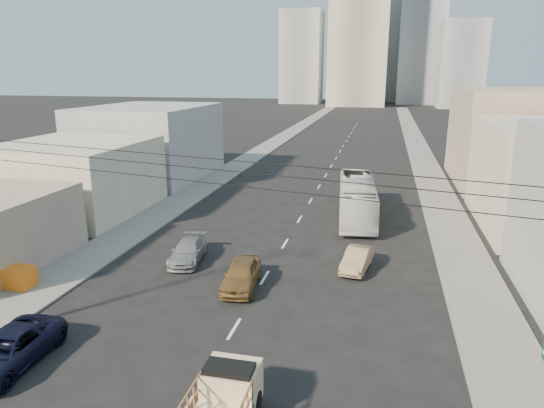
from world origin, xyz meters
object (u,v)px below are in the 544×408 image
at_px(navy_pickup, 7,350).
at_px(city_bus, 357,198).
at_px(flatbed_pickup, 222,402).
at_px(crate_stack, 17,277).
at_px(sedan_tan, 357,259).
at_px(sedan_grey, 188,251).
at_px(sedan_brown, 241,274).

relative_size(navy_pickup, city_bus, 0.44).
bearing_deg(flatbed_pickup, crate_stack, 151.46).
relative_size(sedan_tan, sedan_grey, 0.86).
xyz_separation_m(sedan_brown, crate_stack, (-12.04, -2.99, -0.08)).
height_order(flatbed_pickup, sedan_grey, flatbed_pickup).
xyz_separation_m(flatbed_pickup, sedan_brown, (-2.56, 10.93, -0.33)).
relative_size(navy_pickup, crate_stack, 2.89).
bearing_deg(sedan_grey, city_bus, 42.48).
relative_size(city_bus, sedan_tan, 3.02).
bearing_deg(city_bus, crate_stack, -139.03).
bearing_deg(sedan_tan, city_bus, 102.58).
bearing_deg(crate_stack, city_bus, 45.93).
height_order(city_bus, sedan_tan, city_bus).
height_order(flatbed_pickup, sedan_brown, flatbed_pickup).
height_order(navy_pickup, city_bus, city_bus).
bearing_deg(navy_pickup, flatbed_pickup, -10.43).
distance_m(sedan_grey, crate_stack, 9.70).
bearing_deg(flatbed_pickup, city_bus, 83.68).
bearing_deg(crate_stack, flatbed_pickup, -28.54).
bearing_deg(crate_stack, navy_pickup, -52.42).
height_order(sedan_brown, sedan_grey, sedan_brown).
bearing_deg(flatbed_pickup, sedan_brown, 103.19).
relative_size(flatbed_pickup, crate_stack, 2.45).
distance_m(navy_pickup, city_bus, 27.50).
xyz_separation_m(city_bus, crate_stack, (-17.48, -18.06, -0.95)).
height_order(city_bus, sedan_grey, city_bus).
bearing_deg(sedan_grey, navy_pickup, -110.75).
bearing_deg(crate_stack, sedan_tan, 21.18).
bearing_deg(sedan_tan, sedan_grey, -165.26).
relative_size(flatbed_pickup, sedan_grey, 0.98).
bearing_deg(city_bus, sedan_grey, -134.14).
relative_size(flatbed_pickup, sedan_brown, 0.98).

